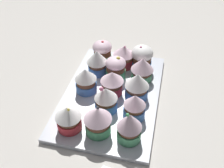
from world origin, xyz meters
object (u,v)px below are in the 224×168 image
cupcake_1 (97,62)px  cupcake_9 (142,57)px  cupcake_7 (104,99)px  cupcake_10 (142,69)px  cupcake_4 (124,56)px  cupcake_0 (102,51)px  cupcake_3 (68,117)px  cupcake_8 (97,120)px  cupcake_11 (137,86)px  baking_tray (112,94)px  cupcake_12 (134,106)px  cupcake_13 (129,127)px  cupcake_5 (116,68)px  cupcake_2 (86,80)px  cupcake_6 (113,83)px

cupcake_1 → cupcake_9: same height
cupcake_7 → cupcake_10: bearing=151.8°
cupcake_4 → cupcake_0: bearing=-96.7°
cupcake_0 → cupcake_10: (6.09, 13.17, 0.25)cm
cupcake_3 → cupcake_8: (-0.47, 6.62, 0.41)cm
cupcake_11 → cupcake_4: bearing=-155.3°
cupcake_1 → cupcake_7: cupcake_1 is taller
cupcake_8 → cupcake_10: cupcake_8 is taller
cupcake_3 → cupcake_9: size_ratio=0.91×
cupcake_0 → cupcake_10: same height
baking_tray → cupcake_12: cupcake_12 is taller
baking_tray → cupcake_1: bearing=-140.0°
baking_tray → cupcake_8: 14.26cm
cupcake_11 → cupcake_7: bearing=-50.2°
cupcake_8 → cupcake_12: (-6.39, 7.33, -0.36)cm
cupcake_7 → cupcake_4: bearing=176.9°
cupcake_10 → cupcake_12: bearing=1.3°
cupcake_7 → cupcake_12: cupcake_7 is taller
cupcake_0 → cupcake_1: (6.19, 0.16, 0.47)cm
cupcake_13 → cupcake_5: bearing=-159.4°
cupcake_2 → cupcake_11: 13.55cm
cupcake_2 → cupcake_5: size_ratio=1.06×
cupcake_2 → cupcake_8: bearing=28.1°
cupcake_4 → cupcake_12: (19.84, 6.63, 0.03)cm
cupcake_3 → cupcake_11: 19.08cm
cupcake_6 → cupcake_7: cupcake_7 is taller
cupcake_4 → baking_tray: bearing=-2.5°
cupcake_2 → cupcake_12: bearing=65.7°
cupcake_8 → cupcake_13: bearing=88.0°
cupcake_12 → cupcake_8: bearing=-48.9°
cupcake_0 → cupcake_6: size_ratio=1.03×
cupcake_10 → cupcake_11: 7.80cm
cupcake_2 → cupcake_4: (-13.46, 7.51, -0.17)cm
cupcake_4 → cupcake_13: 27.32cm
cupcake_1 → cupcake_8: size_ratio=1.00×
cupcake_1 → cupcake_11: bearing=58.8°
cupcake_6 → cupcake_10: (-7.78, 6.44, 0.16)cm
cupcake_3 → cupcake_5: 21.78cm
cupcake_3 → cupcake_7: bearing=140.8°
cupcake_8 → cupcake_12: 9.74cm
cupcake_5 → cupcake_8: size_ratio=0.89×
cupcake_13 → baking_tray: bearing=-152.5°
cupcake_3 → cupcake_5: (-20.89, 6.17, -0.21)cm
cupcake_10 → cupcake_7: bearing=-28.2°
cupcake_2 → cupcake_10: bearing=120.6°
cupcake_5 → cupcake_7: (13.16, 0.12, 0.27)cm
cupcake_9 → cupcake_12: (20.07, 1.22, -0.28)cm
cupcake_3 → cupcake_10: bearing=147.5°
cupcake_3 → cupcake_10: (-21.41, 13.63, 0.36)cm
cupcake_7 → cupcake_11: cupcake_11 is taller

